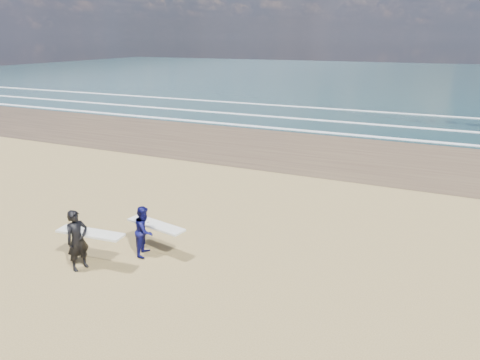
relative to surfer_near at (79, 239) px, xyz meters
The scene contains 2 objects.
surfer_near is the anchor object (origin of this frame).
surfer_far 2.06m from the surfer_near, 51.22° to the left, with size 2.26×1.28×1.69m.
Camera 1 is at (8.62, -8.48, 6.84)m, focal length 32.00 mm.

